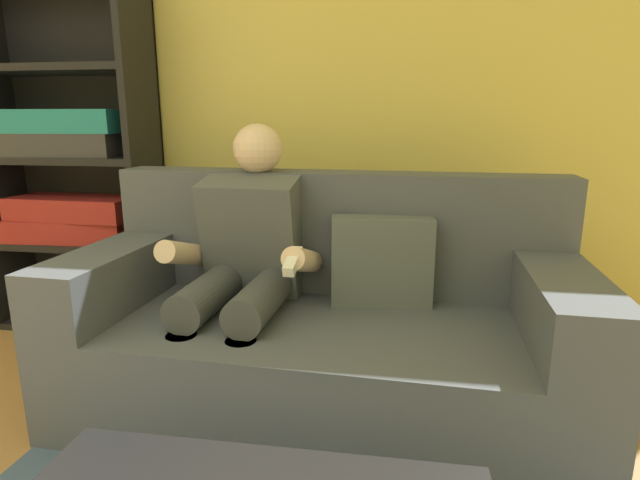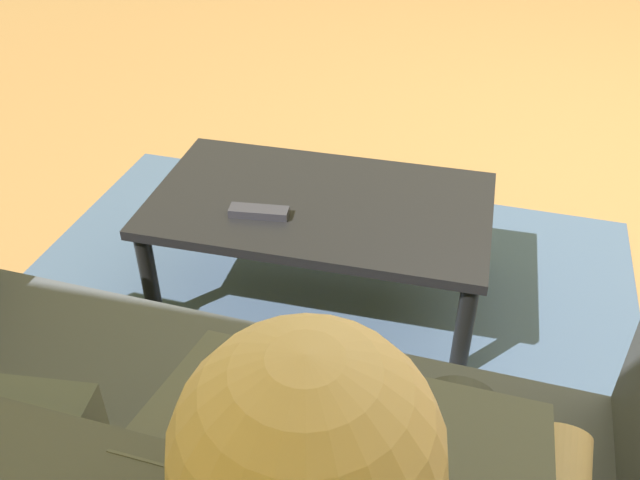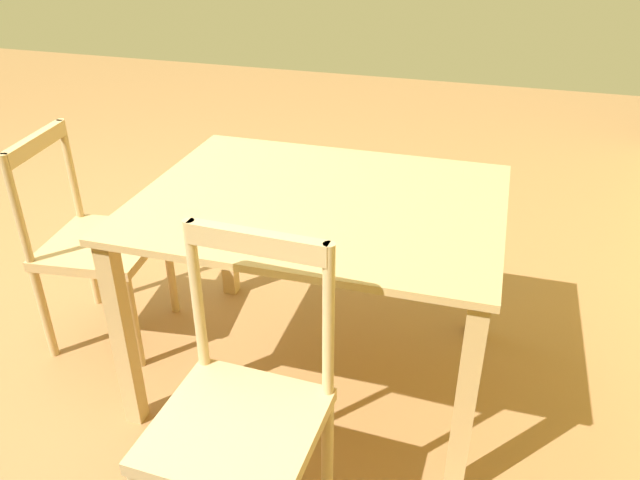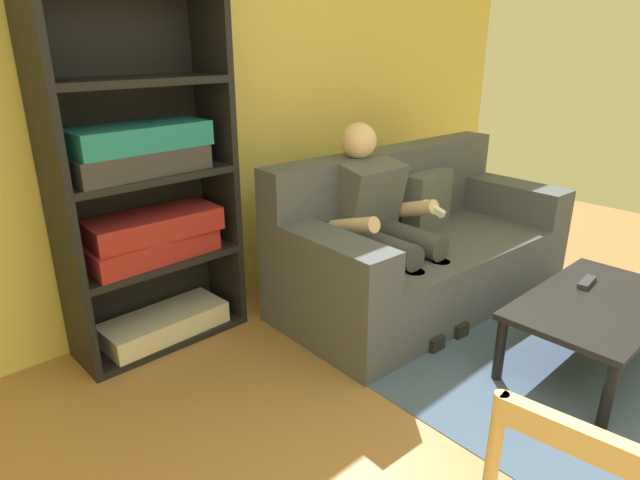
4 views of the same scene
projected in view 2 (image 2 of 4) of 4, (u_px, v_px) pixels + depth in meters
coffee_table at (320, 213)px, 2.03m from camera, size 1.01×0.58×0.36m
tv_remote at (259, 212)px, 1.94m from camera, size 0.17×0.07×0.02m
area_rug at (320, 293)px, 2.22m from camera, size 2.05×1.47×0.01m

